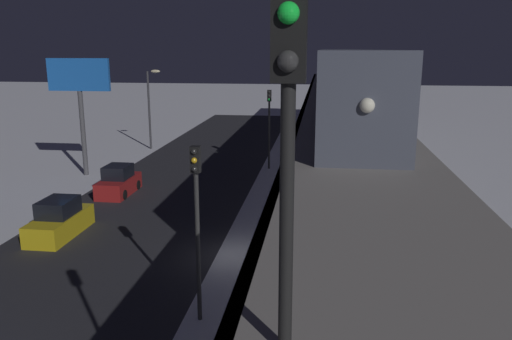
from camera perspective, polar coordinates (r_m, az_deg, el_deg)
The scene contains 11 objects.
ground_plane at distance 24.50m, azimuth -2.69°, elevation -9.52°, with size 240.00×240.00×0.00m, color white.
avenue_asphalt at distance 26.26m, azimuth -16.37°, elevation -8.46°, with size 11.00×103.31×0.01m, color #28282D.
elevated_railway at distance 22.64m, azimuth 10.30°, elevation 2.35°, with size 5.00×103.31×6.13m.
subway_train at distance 42.43m, azimuth 9.31°, elevation 11.06°, with size 2.94×55.47×3.40m.
rail_signal at distance 5.33m, azimuth 3.61°, elevation 5.76°, with size 0.36×0.41×4.00m.
sedan_red at distance 35.40m, azimuth -15.22°, elevation -1.38°, with size 1.91×4.01×1.97m.
sedan_yellow at distance 28.58m, azimuth -21.25°, elevation -5.35°, with size 1.80×4.37×1.97m.
traffic_light_near at distance 17.59m, azimuth -6.69°, elevation -4.40°, with size 0.32×0.44×6.40m.
traffic_light_mid at distance 40.81m, azimuth 1.49°, elevation 5.91°, with size 0.32×0.44×6.40m.
commercial_billboard at distance 40.61m, azimuth -19.27°, elevation 8.87°, with size 4.80×0.36×8.90m.
street_lamp_far at distance 50.17m, azimuth -11.74°, elevation 7.76°, with size 1.35×0.44×7.65m.
Camera 1 is at (-4.03, 22.20, 9.57)m, focal length 35.53 mm.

